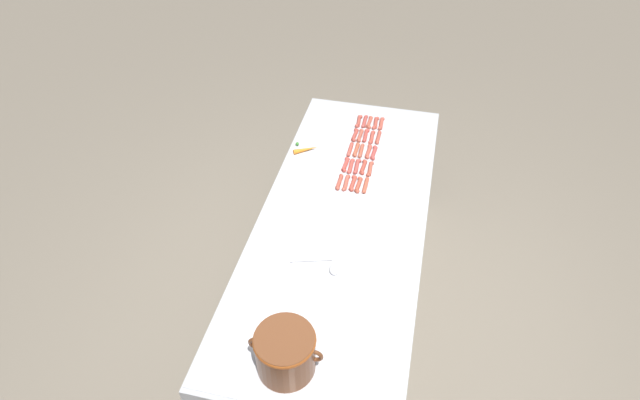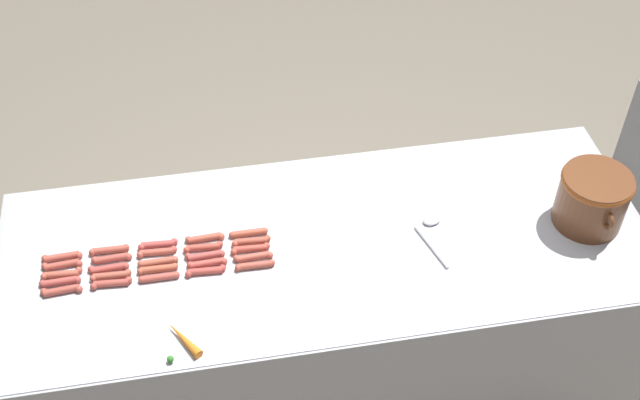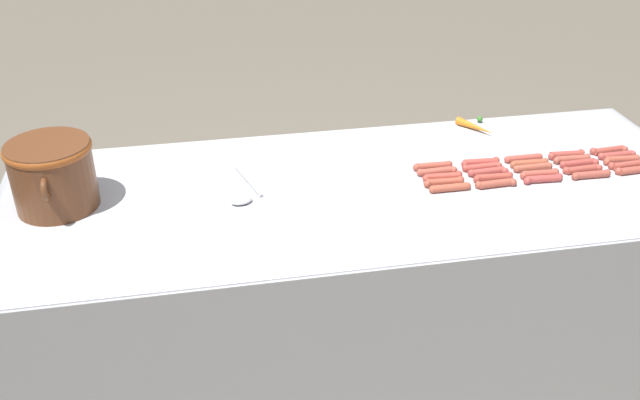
% 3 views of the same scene
% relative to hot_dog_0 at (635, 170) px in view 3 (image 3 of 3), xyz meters
% --- Properties ---
extents(ground_plane, '(20.00, 20.00, 0.00)m').
position_rel_hot_dog_0_xyz_m(ground_plane, '(0.08, 0.94, -0.90)').
color(ground_plane, '#756B5B').
extents(griddle_counter, '(0.93, 2.37, 0.89)m').
position_rel_hot_dog_0_xyz_m(griddle_counter, '(0.08, 0.94, -0.46)').
color(griddle_counter, '#ADAFB5').
rests_on(griddle_counter, ground_plane).
extents(hot_dog_0, '(0.03, 0.14, 0.03)m').
position_rel_hot_dog_0_xyz_m(hot_dog_0, '(0.00, 0.00, 0.00)').
color(hot_dog_0, '#B54F40').
rests_on(hot_dog_0, griddle_counter).
extents(hot_dog_1, '(0.03, 0.14, 0.03)m').
position_rel_hot_dog_0_xyz_m(hot_dog_1, '(-0.00, 0.16, 0.00)').
color(hot_dog_1, '#AC4C3D').
rests_on(hot_dog_1, griddle_counter).
extents(hot_dog_2, '(0.03, 0.14, 0.03)m').
position_rel_hot_dog_0_xyz_m(hot_dog_2, '(-0.00, 0.34, 0.00)').
color(hot_dog_2, '#B24640').
rests_on(hot_dog_2, griddle_counter).
extents(hot_dog_3, '(0.03, 0.14, 0.03)m').
position_rel_hot_dog_0_xyz_m(hot_dog_3, '(-0.00, 0.51, 0.00)').
color(hot_dog_3, '#AF4F3C').
rests_on(hot_dog_3, griddle_counter).
extents(hot_dog_4, '(0.03, 0.14, 0.03)m').
position_rel_hot_dog_0_xyz_m(hot_dog_4, '(-0.00, 0.67, 0.00)').
color(hot_dog_4, '#B5523B').
rests_on(hot_dog_4, griddle_counter).
extents(hot_dog_5, '(0.03, 0.14, 0.03)m').
position_rel_hot_dog_0_xyz_m(hot_dog_5, '(0.04, 0.00, 0.00)').
color(hot_dog_5, '#AF4B3D').
rests_on(hot_dog_5, griddle_counter).
extents(hot_dog_6, '(0.03, 0.14, 0.03)m').
position_rel_hot_dog_0_xyz_m(hot_dog_6, '(0.04, 0.17, 0.00)').
color(hot_dog_6, '#B04A3D').
rests_on(hot_dog_6, griddle_counter).
extents(hot_dog_7, '(0.03, 0.14, 0.03)m').
position_rel_hot_dog_0_xyz_m(hot_dog_7, '(0.04, 0.33, 0.00)').
color(hot_dog_7, '#B54E3F').
rests_on(hot_dog_7, griddle_counter).
extents(hot_dog_8, '(0.03, 0.14, 0.03)m').
position_rel_hot_dog_0_xyz_m(hot_dog_8, '(0.04, 0.50, 0.00)').
color(hot_dog_8, '#AF4638').
rests_on(hot_dog_8, griddle_counter).
extents(hot_dog_9, '(0.03, 0.14, 0.03)m').
position_rel_hot_dog_0_xyz_m(hot_dog_9, '(0.04, 0.67, 0.00)').
color(hot_dog_9, '#AC4C38').
rests_on(hot_dog_9, griddle_counter).
extents(hot_dog_10, '(0.03, 0.14, 0.03)m').
position_rel_hot_dog_0_xyz_m(hot_dog_10, '(0.08, 0.00, 0.00)').
color(hot_dog_10, '#B25240').
rests_on(hot_dog_10, griddle_counter).
extents(hot_dog_11, '(0.03, 0.14, 0.03)m').
position_rel_hot_dog_0_xyz_m(hot_dog_11, '(0.08, 0.16, 0.00)').
color(hot_dog_11, '#B2453D').
rests_on(hot_dog_11, griddle_counter).
extents(hot_dog_12, '(0.03, 0.14, 0.03)m').
position_rel_hot_dog_0_xyz_m(hot_dog_12, '(0.08, 0.34, 0.00)').
color(hot_dog_12, '#AA533F').
rests_on(hot_dog_12, griddle_counter).
extents(hot_dog_13, '(0.03, 0.14, 0.03)m').
position_rel_hot_dog_0_xyz_m(hot_dog_13, '(0.08, 0.50, 0.00)').
color(hot_dog_13, '#AE4740').
rests_on(hot_dog_13, griddle_counter).
extents(hot_dog_14, '(0.03, 0.14, 0.03)m').
position_rel_hot_dog_0_xyz_m(hot_dog_14, '(0.08, 0.66, 0.00)').
color(hot_dog_14, '#B44739').
rests_on(hot_dog_14, griddle_counter).
extents(hot_dog_15, '(0.03, 0.14, 0.03)m').
position_rel_hot_dog_0_xyz_m(hot_dog_15, '(0.12, -0.00, 0.00)').
color(hot_dog_15, '#AF4841').
rests_on(hot_dog_15, griddle_counter).
extents(hot_dog_16, '(0.03, 0.14, 0.03)m').
position_rel_hot_dog_0_xyz_m(hot_dog_16, '(0.12, 0.17, 0.00)').
color(hot_dog_16, '#AB5240').
rests_on(hot_dog_16, griddle_counter).
extents(hot_dog_17, '(0.03, 0.14, 0.03)m').
position_rel_hot_dog_0_xyz_m(hot_dog_17, '(0.12, 0.33, 0.00)').
color(hot_dog_17, '#B0533A').
rests_on(hot_dog_17, griddle_counter).
extents(hot_dog_18, '(0.03, 0.14, 0.03)m').
position_rel_hot_dog_0_xyz_m(hot_dog_18, '(0.12, 0.51, 0.00)').
color(hot_dog_18, '#B6483E').
rests_on(hot_dog_18, griddle_counter).
extents(hot_dog_19, '(0.03, 0.14, 0.03)m').
position_rel_hot_dog_0_xyz_m(hot_dog_19, '(0.12, 0.67, 0.00)').
color(hot_dog_19, '#B35241').
rests_on(hot_dog_19, griddle_counter).
extents(hot_dog_20, '(0.03, 0.14, 0.03)m').
position_rel_hot_dog_0_xyz_m(hot_dog_20, '(0.16, 0.01, 0.00)').
color(hot_dog_20, '#AD493C').
rests_on(hot_dog_20, griddle_counter).
extents(hot_dog_21, '(0.03, 0.14, 0.03)m').
position_rel_hot_dog_0_xyz_m(hot_dog_21, '(0.15, 0.17, 0.00)').
color(hot_dog_21, '#AC463B').
rests_on(hot_dog_21, griddle_counter).
extents(hot_dog_22, '(0.03, 0.14, 0.03)m').
position_rel_hot_dog_0_xyz_m(hot_dog_22, '(0.16, 0.34, 0.00)').
color(hot_dog_22, '#B64D41').
rests_on(hot_dog_22, griddle_counter).
extents(hot_dog_23, '(0.03, 0.14, 0.03)m').
position_rel_hot_dog_0_xyz_m(hot_dog_23, '(0.15, 0.50, 0.00)').
color(hot_dog_23, '#B9443C').
rests_on(hot_dog_23, griddle_counter).
extents(hot_dog_24, '(0.03, 0.14, 0.03)m').
position_rel_hot_dog_0_xyz_m(hot_dog_24, '(0.16, 0.67, 0.00)').
color(hot_dog_24, '#AE4C3B').
rests_on(hot_dog_24, griddle_counter).
extents(bean_pot, '(0.33, 0.26, 0.22)m').
position_rel_hot_dog_0_xyz_m(bean_pot, '(0.14, 1.91, 0.11)').
color(bean_pot, brown).
rests_on(bean_pot, griddle_counter).
extents(serving_spoon, '(0.27, 0.11, 0.02)m').
position_rel_hot_dog_0_xyz_m(serving_spoon, '(0.09, 1.33, -0.00)').
color(serving_spoon, '#B7B7BC').
rests_on(serving_spoon, griddle_counter).
extents(carrot, '(0.16, 0.12, 0.03)m').
position_rel_hot_dog_0_xyz_m(carrot, '(0.44, 0.40, 0.00)').
color(carrot, orange).
rests_on(carrot, griddle_counter).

